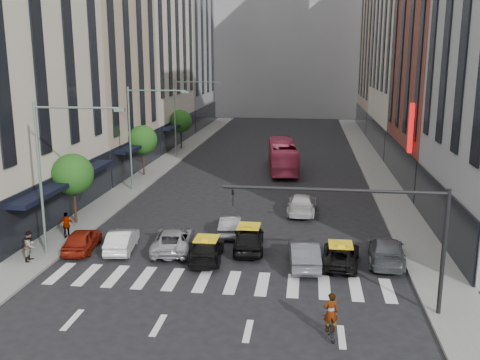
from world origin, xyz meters
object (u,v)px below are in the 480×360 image
(car_white_front, at_px, (122,240))
(taxi_center, at_px, (249,239))
(streetlamp_far, at_px, (183,108))
(pedestrian_far, at_px, (67,225))
(bus, at_px, (283,156))
(motorcycle, at_px, (330,328))
(car_red, at_px, (82,240))
(taxi_left, at_px, (207,249))
(streetlamp_near, at_px, (54,159))
(pedestrian_near, at_px, (30,246))
(streetlamp_mid, at_px, (140,125))

(car_white_front, distance_m, taxi_center, 7.77)
(streetlamp_far, xyz_separation_m, pedestrian_far, (-0.92, -29.19, -4.90))
(bus, height_order, motorcycle, bus)
(bus, bearing_deg, pedestrian_far, 55.95)
(car_red, bearing_deg, streetlamp_far, -94.96)
(car_white_front, relative_size, pedestrian_far, 2.38)
(bus, bearing_deg, taxi_left, 77.43)
(streetlamp_near, distance_m, taxi_left, 10.18)
(streetlamp_far, xyz_separation_m, pedestrian_near, (-1.25, -33.25, -4.87))
(streetlamp_near, bearing_deg, bus, 65.91)
(car_red, height_order, car_white_front, car_red)
(car_white_front, bearing_deg, motorcycle, 136.59)
(streetlamp_mid, xyz_separation_m, taxi_left, (8.71, -15.52, -5.25))
(streetlamp_near, relative_size, car_white_front, 2.21)
(taxi_left, bearing_deg, motorcycle, 125.73)
(car_white_front, height_order, pedestrian_far, pedestrian_far)
(motorcycle, xyz_separation_m, pedestrian_near, (-16.80, 6.30, 0.64))
(streetlamp_mid, relative_size, streetlamp_far, 1.00)
(streetlamp_mid, xyz_separation_m, taxi_center, (10.97, -13.63, -5.13))
(streetlamp_near, relative_size, pedestrian_far, 5.25)
(motorcycle, height_order, pedestrian_far, pedestrian_far)
(taxi_left, relative_size, pedestrian_far, 2.61)
(streetlamp_near, bearing_deg, pedestrian_far, 108.23)
(taxi_center, height_order, motorcycle, taxi_center)
(car_white_front, xyz_separation_m, taxi_left, (5.44, -0.89, -0.02))
(taxi_left, xyz_separation_m, pedestrian_near, (-9.97, -1.73, 0.39))
(car_white_front, bearing_deg, pedestrian_near, 22.58)
(car_white_front, relative_size, pedestrian_near, 2.30)
(streetlamp_far, distance_m, taxi_left, 33.12)
(streetlamp_far, relative_size, bus, 0.80)
(streetlamp_near, xyz_separation_m, bus, (11.83, 26.47, -4.35))
(taxi_left, height_order, bus, bus)
(car_white_front, bearing_deg, streetlamp_far, -91.32)
(car_white_front, xyz_separation_m, pedestrian_far, (-4.19, 1.44, 0.34))
(car_red, bearing_deg, streetlamp_near, 45.95)
(streetlamp_near, bearing_deg, pedestrian_near, -135.13)
(streetlamp_far, bearing_deg, pedestrian_near, -92.16)
(pedestrian_far, bearing_deg, streetlamp_mid, -100.85)
(streetlamp_mid, distance_m, car_white_front, 15.88)
(streetlamp_near, relative_size, motorcycle, 5.88)
(taxi_center, distance_m, pedestrian_far, 11.91)
(streetlamp_far, height_order, car_white_front, streetlamp_far)
(streetlamp_mid, height_order, taxi_center, streetlamp_mid)
(taxi_left, height_order, pedestrian_near, pedestrian_near)
(taxi_left, xyz_separation_m, taxi_center, (2.26, 1.89, 0.12))
(streetlamp_mid, height_order, pedestrian_near, streetlamp_mid)
(car_white_front, distance_m, motorcycle, 15.17)
(car_white_front, relative_size, taxi_center, 0.90)
(bus, xyz_separation_m, pedestrian_far, (-12.76, -23.66, -0.55))
(streetlamp_near, bearing_deg, car_red, 52.47)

